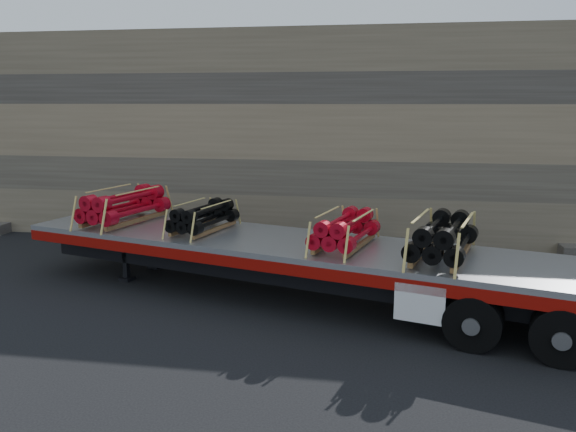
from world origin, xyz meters
name	(u,v)px	position (x,y,z in m)	size (l,w,h in m)	color
ground	(341,296)	(0.00, 0.00, 0.00)	(120.00, 120.00, 0.00)	black
rock_wall	(356,136)	(0.00, 6.50, 3.50)	(44.00, 3.00, 7.00)	#7A6B54
trailer	(294,270)	(-1.13, -0.30, 0.71)	(14.28, 2.75, 1.43)	#B0B2B8
bundle_front	(125,206)	(-6.03, 1.05, 1.87)	(1.24, 2.47, 0.88)	#B9091B
bundle_midfront	(203,218)	(-3.57, 0.37, 1.78)	(0.98, 1.97, 0.70)	black
bundle_midrear	(345,231)	(0.10, -0.64, 1.80)	(1.05, 2.11, 0.75)	#B9091B
bundle_rear	(443,239)	(2.19, -1.22, 1.85)	(1.18, 2.36, 0.84)	black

